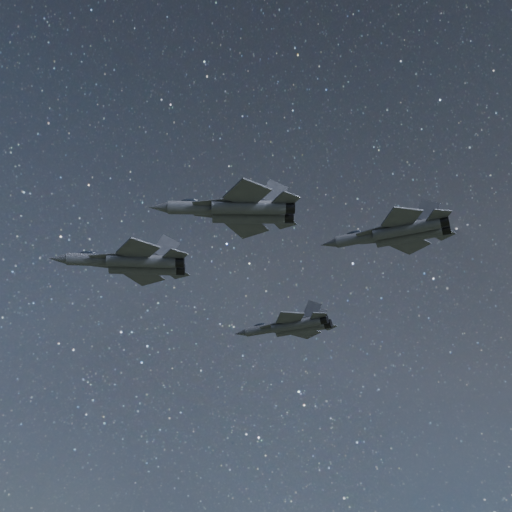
# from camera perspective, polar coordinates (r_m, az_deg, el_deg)

# --- Properties ---
(jet_lead) EXTENTS (19.01, 13.04, 4.77)m
(jet_lead) POSITION_cam_1_polar(r_m,az_deg,el_deg) (81.51, -11.79, -0.61)
(jet_lead) COLOR #373A45
(jet_left) EXTENTS (17.58, 11.93, 4.42)m
(jet_left) POSITION_cam_1_polar(r_m,az_deg,el_deg) (98.39, 3.31, -6.68)
(jet_left) COLOR #373A45
(jet_right) EXTENTS (16.87, 11.67, 4.24)m
(jet_right) POSITION_cam_1_polar(r_m,az_deg,el_deg) (65.88, -1.86, 4.41)
(jet_right) COLOR #373A45
(jet_slot) EXTENTS (16.55, 11.34, 4.16)m
(jet_slot) POSITION_cam_1_polar(r_m,az_deg,el_deg) (74.22, 13.23, 2.18)
(jet_slot) COLOR #373A45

